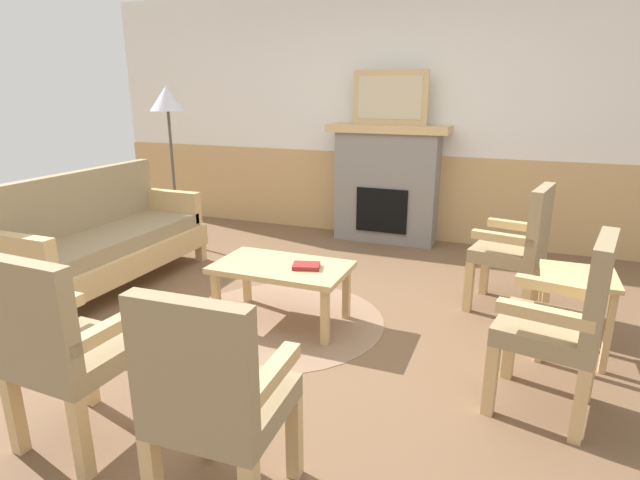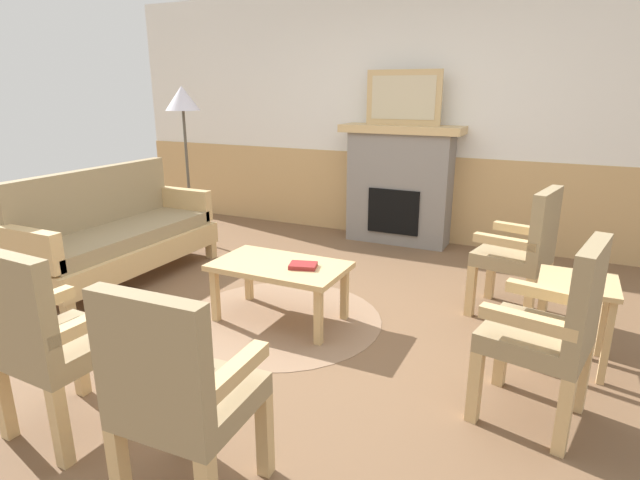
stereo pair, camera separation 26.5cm
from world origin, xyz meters
The scene contains 14 objects.
ground_plane centered at (0.00, 0.00, 0.00)m, with size 14.00×14.00×0.00m, color brown.
wall_back centered at (0.00, 2.60, 1.31)m, with size 7.20×0.14×2.70m.
fireplace centered at (0.00, 2.35, 0.65)m, with size 1.30×0.44×1.28m.
framed_picture centered at (0.00, 2.35, 1.56)m, with size 0.80×0.04×0.56m.
couch centered at (-1.88, 0.13, 0.40)m, with size 0.70×1.80×0.98m.
coffee_table centered at (-0.16, 0.02, 0.39)m, with size 0.96×0.56×0.44m.
round_rug centered at (-0.16, 0.02, 0.00)m, with size 1.50×1.50×0.01m, color #896B51.
book_on_table centered at (0.03, 0.02, 0.46)m, with size 0.19×0.14×0.03m, color maroon.
armchair_near_fireplace centered at (1.40, 0.85, 0.54)m, with size 0.57×0.57×0.98m.
armchair_by_window_left centered at (1.65, -0.44, 0.54)m, with size 0.56×0.56×0.98m.
armchair_front_left centered at (-0.49, -1.59, 0.54)m, with size 0.50×0.50×0.98m.
armchair_front_center centered at (0.37, -1.67, 0.54)m, with size 0.50×0.50×0.98m.
side_table centered at (1.76, 0.26, 0.43)m, with size 0.44×0.44×0.55m.
floor_lamp_by_couch centered at (-2.09, 1.37, 1.45)m, with size 0.36×0.36×1.68m.
Camera 1 is at (1.36, -3.08, 1.65)m, focal length 28.54 mm.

